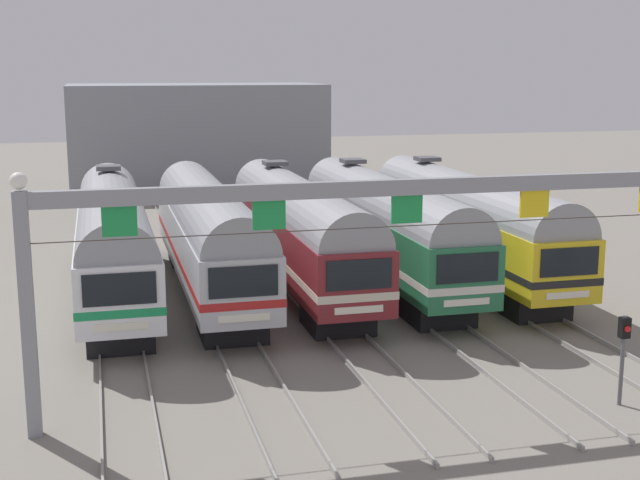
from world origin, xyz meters
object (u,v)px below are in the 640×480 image
at_px(commuter_train_stainless, 208,232).
at_px(catenary_gantry, 407,223).
at_px(commuter_train_yellow, 467,220).
at_px(commuter_train_white, 113,236).
at_px(commuter_train_maroon, 299,227).
at_px(yard_signal_mast, 624,343).
at_px(commuter_train_green, 385,223).

relative_size(commuter_train_stainless, catenary_gantry, 0.86).
distance_m(commuter_train_yellow, catenary_gantry, 15.81).
bearing_deg(commuter_train_white, commuter_train_maroon, 0.00).
distance_m(commuter_train_stainless, yard_signal_mast, 18.30).
relative_size(commuter_train_white, commuter_train_green, 1.00).
bearing_deg(catenary_gantry, commuter_train_green, 73.81).
bearing_deg(commuter_train_yellow, commuter_train_maroon, 180.00).
bearing_deg(commuter_train_stainless, catenary_gantry, -73.81).
height_order(commuter_train_maroon, commuter_train_green, same).
distance_m(commuter_train_green, yard_signal_mast, 15.58).
distance_m(commuter_train_white, catenary_gantry, 15.81).
relative_size(commuter_train_maroon, yard_signal_mast, 6.80).
height_order(commuter_train_maroon, yard_signal_mast, commuter_train_maroon).
bearing_deg(commuter_train_stainless, yard_signal_mast, -57.59).
bearing_deg(commuter_train_yellow, commuter_train_stainless, -179.98).
height_order(commuter_train_white, commuter_train_yellow, same).
relative_size(commuter_train_white, commuter_train_yellow, 1.00).
distance_m(commuter_train_white, yard_signal_mast, 20.66).
relative_size(commuter_train_yellow, yard_signal_mast, 6.80).
relative_size(commuter_train_maroon, commuter_train_yellow, 1.00).
relative_size(commuter_train_white, yard_signal_mast, 6.80).
height_order(commuter_train_stainless, catenary_gantry, catenary_gantry).
bearing_deg(yard_signal_mast, commuter_train_white, 131.62).
relative_size(commuter_train_white, commuter_train_stainless, 1.00).
xyz_separation_m(commuter_train_stainless, yard_signal_mast, (9.80, -15.43, -0.82)).
relative_size(commuter_train_stainless, commuter_train_yellow, 1.00).
relative_size(commuter_train_stainless, commuter_train_green, 1.00).
distance_m(commuter_train_maroon, yard_signal_mast, 16.54).
xyz_separation_m(commuter_train_white, commuter_train_stainless, (3.92, -0.00, -0.00)).
height_order(catenary_gantry, yard_signal_mast, catenary_gantry).
relative_size(commuter_train_green, yard_signal_mast, 6.80).
bearing_deg(yard_signal_mast, commuter_train_green, 97.23).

